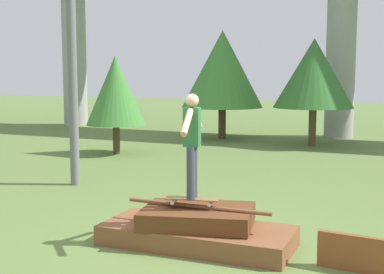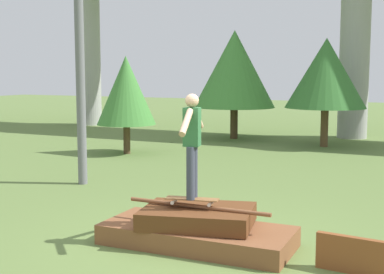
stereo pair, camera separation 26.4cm
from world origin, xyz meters
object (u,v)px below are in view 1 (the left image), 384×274
(skater, at_px, (192,139))
(utility_pole, at_px, (71,6))
(tree_mid_back, at_px, (314,73))
(tree_behind_left, at_px, (116,91))
(tree_behind_right, at_px, (222,69))
(skateboard, at_px, (192,199))

(skater, distance_m, utility_pole, 5.44)
(utility_pole, distance_m, tree_mid_back, 9.28)
(tree_behind_left, bearing_deg, utility_pole, -70.39)
(utility_pole, xyz_separation_m, tree_behind_right, (0.11, 9.19, -1.29))
(tree_mid_back, bearing_deg, tree_behind_right, 167.64)
(skateboard, xyz_separation_m, skater, (-0.00, -0.00, 0.87))
(skater, height_order, tree_behind_right, tree_behind_right)
(skater, bearing_deg, skateboard, 36.87)
(tree_behind_left, relative_size, tree_behind_right, 0.74)
(skater, relative_size, utility_pole, 0.20)
(utility_pole, relative_size, tree_behind_right, 1.87)
(skater, xyz_separation_m, tree_behind_left, (-5.54, 7.06, 0.39))
(tree_behind_left, bearing_deg, tree_behind_right, 71.86)
(skateboard, distance_m, tree_behind_right, 12.77)
(skateboard, relative_size, tree_behind_right, 0.20)
(utility_pole, bearing_deg, tree_behind_left, 109.61)
(skater, bearing_deg, utility_pole, 145.02)
(skater, xyz_separation_m, tree_mid_back, (-0.39, 11.23, 0.91))
(tree_behind_left, distance_m, tree_mid_back, 6.64)
(tree_mid_back, bearing_deg, skateboard, -87.99)
(skateboard, height_order, tree_behind_left, tree_behind_left)
(skater, xyz_separation_m, utility_pole, (-4.02, 2.81, 2.35))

